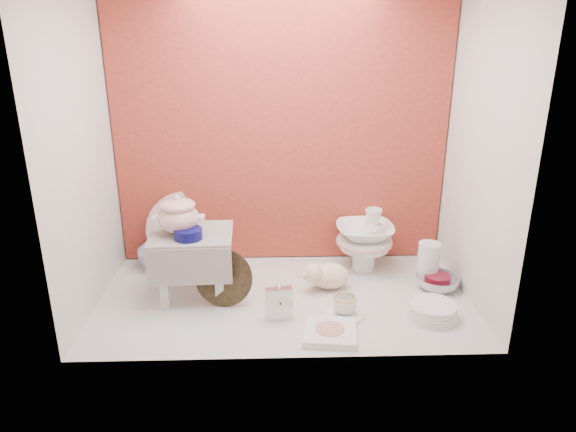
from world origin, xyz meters
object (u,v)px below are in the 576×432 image
blue_white_vase (158,248)px  plush_pig (329,275)px  crystal_bowl (437,282)px  porcelain_tower (364,239)px  mantel_clock (279,302)px  gold_rim_teacup (345,305)px  floral_platter (184,229)px  dinner_plate_stack (433,311)px  step_stool (193,264)px  soup_tureen (178,214)px

blue_white_vase → plush_pig: blue_white_vase is taller
crystal_bowl → porcelain_tower: (-0.34, 0.25, 0.14)m
mantel_clock → plush_pig: 0.39m
gold_rim_teacup → crystal_bowl: 0.56m
floral_platter → gold_rim_teacup: 1.04m
dinner_plate_stack → porcelain_tower: (-0.23, 0.53, 0.14)m
blue_white_vase → porcelain_tower: porcelain_tower is taller
plush_pig → porcelain_tower: (0.21, 0.23, 0.10)m
plush_pig → gold_rim_teacup: bearing=-81.7°
step_stool → crystal_bowl: (1.22, 0.02, -0.13)m
floral_platter → crystal_bowl: 1.39m
mantel_clock → blue_white_vase: bearing=128.4°
blue_white_vase → dinner_plate_stack: blue_white_vase is taller
step_stool → mantel_clock: (0.41, -0.25, -0.08)m
dinner_plate_stack → floral_platter: bearing=152.0°
crystal_bowl → porcelain_tower: bearing=143.8°
soup_tureen → crystal_bowl: (1.28, 0.03, -0.39)m
mantel_clock → gold_rim_teacup: mantel_clock is taller
step_stool → plush_pig: step_stool is taller
blue_white_vase → porcelain_tower: bearing=-2.9°
plush_pig → porcelain_tower: porcelain_tower is taller
soup_tureen → plush_pig: (0.73, 0.05, -0.35)m
gold_rim_teacup → dinner_plate_stack: bearing=-5.0°
dinner_plate_stack → soup_tureen: bearing=167.6°
mantel_clock → crystal_bowl: 0.85m
mantel_clock → gold_rim_teacup: bearing=-7.0°
gold_rim_teacup → crystal_bowl: (0.51, 0.25, -0.02)m
step_stool → crystal_bowl: step_stool is taller
plush_pig → dinner_plate_stack: size_ratio=1.10×
step_stool → floral_platter: size_ratio=0.94×
step_stool → crystal_bowl: size_ratio=1.76×
floral_platter → porcelain_tower: floral_platter is taller
floral_platter → dinner_plate_stack: 1.39m
soup_tureen → blue_white_vase: soup_tureen is taller
blue_white_vase → crystal_bowl: size_ratio=1.06×
dinner_plate_stack → gold_rim_teacup: bearing=175.0°
mantel_clock → dinner_plate_stack: size_ratio=0.78×
porcelain_tower → crystal_bowl: bearing=-36.2°
floral_platter → plush_pig: (0.78, -0.35, -0.13)m
soup_tureen → crystal_bowl: bearing=1.2°
dinner_plate_stack → crystal_bowl: bearing=69.4°
blue_white_vase → dinner_plate_stack: bearing=-23.4°
plush_pig → gold_rim_teacup: (0.04, -0.27, -0.02)m
mantel_clock → porcelain_tower: 0.70m
soup_tureen → mantel_clock: bearing=-27.3°
dinner_plate_stack → crystal_bowl: (0.11, 0.28, -0.00)m
blue_white_vase → floral_platter: bearing=24.9°
blue_white_vase → plush_pig: bearing=-17.2°
plush_pig → mantel_clock: bearing=-132.6°
floral_platter → plush_pig: floral_platter is taller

